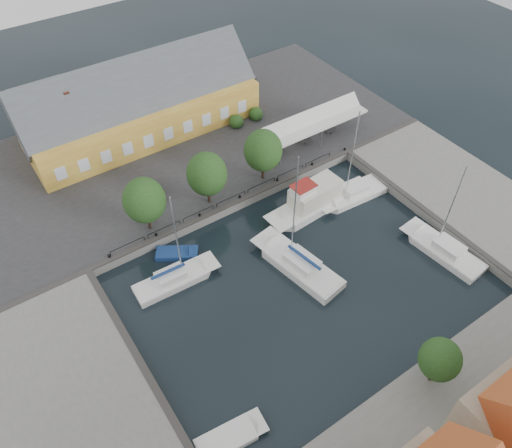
{
  "coord_description": "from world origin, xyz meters",
  "views": [
    {
      "loc": [
        -19.86,
        -23.23,
        37.82
      ],
      "look_at": [
        0.0,
        6.0,
        1.5
      ],
      "focal_mm": 35.0,
      "sensor_mm": 36.0,
      "label": 1
    }
  ],
  "objects_px": {
    "car_silver": "(244,78)",
    "launch_nw": "(176,254)",
    "car_red": "(153,191)",
    "trawler": "(311,203)",
    "center_sailboat": "(298,266)",
    "west_boat_a": "(175,280)",
    "launch_sw": "(230,438)",
    "east_boat_a": "(351,195)",
    "tent_canopy": "(313,122)",
    "warehouse": "(135,107)",
    "east_boat_c": "(443,251)"
  },
  "relations": [
    {
      "from": "car_silver",
      "to": "launch_nw",
      "type": "bearing_deg",
      "value": 134.01
    },
    {
      "from": "car_silver",
      "to": "car_red",
      "type": "height_order",
      "value": "car_silver"
    },
    {
      "from": "car_red",
      "to": "trawler",
      "type": "height_order",
      "value": "trawler"
    },
    {
      "from": "car_red",
      "to": "center_sailboat",
      "type": "xyz_separation_m",
      "value": [
        7.33,
        -16.48,
        -1.24
      ]
    },
    {
      "from": "car_red",
      "to": "west_boat_a",
      "type": "xyz_separation_m",
      "value": [
        -3.37,
        -11.25,
        -1.33
      ]
    },
    {
      "from": "launch_sw",
      "to": "west_boat_a",
      "type": "bearing_deg",
      "value": 77.24
    },
    {
      "from": "car_red",
      "to": "east_boat_a",
      "type": "distance_m",
      "value": 21.88
    },
    {
      "from": "launch_sw",
      "to": "car_silver",
      "type": "bearing_deg",
      "value": 55.47
    },
    {
      "from": "car_silver",
      "to": "tent_canopy",
      "type": "bearing_deg",
      "value": 176.68
    },
    {
      "from": "tent_canopy",
      "to": "car_red",
      "type": "xyz_separation_m",
      "value": [
        -20.5,
        1.9,
        -2.08
      ]
    },
    {
      "from": "warehouse",
      "to": "tent_canopy",
      "type": "relative_size",
      "value": 2.04
    },
    {
      "from": "west_boat_a",
      "to": "launch_nw",
      "type": "bearing_deg",
      "value": 60.76
    },
    {
      "from": "east_boat_c",
      "to": "launch_sw",
      "type": "xyz_separation_m",
      "value": [
        -27.37,
        -3.53,
        -0.17
      ]
    },
    {
      "from": "car_red",
      "to": "trawler",
      "type": "xyz_separation_m",
      "value": [
        13.48,
        -10.67,
        -0.59
      ]
    },
    {
      "from": "trawler",
      "to": "warehouse",
      "type": "bearing_deg",
      "value": 112.93
    },
    {
      "from": "center_sailboat",
      "to": "launch_nw",
      "type": "xyz_separation_m",
      "value": [
        -9.03,
        8.21,
        -0.27
      ]
    },
    {
      "from": "east_boat_a",
      "to": "tent_canopy",
      "type": "bearing_deg",
      "value": 78.18
    },
    {
      "from": "tent_canopy",
      "to": "trawler",
      "type": "bearing_deg",
      "value": -128.68
    },
    {
      "from": "warehouse",
      "to": "launch_sw",
      "type": "height_order",
      "value": "warehouse"
    },
    {
      "from": "tent_canopy",
      "to": "trawler",
      "type": "relative_size",
      "value": 1.34
    },
    {
      "from": "trawler",
      "to": "west_boat_a",
      "type": "distance_m",
      "value": 16.87
    },
    {
      "from": "east_boat_a",
      "to": "launch_nw",
      "type": "xyz_separation_m",
      "value": [
        -20.15,
        3.41,
        -0.17
      ]
    },
    {
      "from": "warehouse",
      "to": "east_boat_c",
      "type": "xyz_separation_m",
      "value": [
        16.62,
        -35.04,
        -4.17
      ]
    },
    {
      "from": "trawler",
      "to": "launch_nw",
      "type": "height_order",
      "value": "trawler"
    },
    {
      "from": "east_boat_a",
      "to": "launch_nw",
      "type": "relative_size",
      "value": 2.73
    },
    {
      "from": "warehouse",
      "to": "west_boat_a",
      "type": "xyz_separation_m",
      "value": [
        -7.27,
        -23.21,
        -4.16
      ]
    },
    {
      "from": "tent_canopy",
      "to": "center_sailboat",
      "type": "distance_m",
      "value": 19.93
    },
    {
      "from": "car_silver",
      "to": "car_red",
      "type": "xyz_separation_m",
      "value": [
        -21.31,
        -14.31,
        -0.01
      ]
    },
    {
      "from": "center_sailboat",
      "to": "west_boat_a",
      "type": "bearing_deg",
      "value": 153.98
    },
    {
      "from": "trawler",
      "to": "launch_sw",
      "type": "distance_m",
      "value": 25.85
    },
    {
      "from": "car_silver",
      "to": "east_boat_a",
      "type": "height_order",
      "value": "east_boat_a"
    },
    {
      "from": "trawler",
      "to": "east_boat_c",
      "type": "height_order",
      "value": "east_boat_c"
    },
    {
      "from": "center_sailboat",
      "to": "west_boat_a",
      "type": "relative_size",
      "value": 1.23
    },
    {
      "from": "car_silver",
      "to": "warehouse",
      "type": "bearing_deg",
      "value": 97.24
    },
    {
      "from": "east_boat_c",
      "to": "launch_nw",
      "type": "bearing_deg",
      "value": 146.31
    },
    {
      "from": "tent_canopy",
      "to": "east_boat_a",
      "type": "bearing_deg",
      "value": -101.82
    },
    {
      "from": "east_boat_a",
      "to": "launch_sw",
      "type": "relative_size",
      "value": 2.15
    },
    {
      "from": "west_boat_a",
      "to": "center_sailboat",
      "type": "bearing_deg",
      "value": -26.02
    },
    {
      "from": "east_boat_a",
      "to": "west_boat_a",
      "type": "relative_size",
      "value": 1.08
    },
    {
      "from": "car_red",
      "to": "east_boat_c",
      "type": "bearing_deg",
      "value": -48.34
    },
    {
      "from": "car_silver",
      "to": "launch_nw",
      "type": "xyz_separation_m",
      "value": [
        -23.01,
        -22.58,
        -1.53
      ]
    },
    {
      "from": "east_boat_c",
      "to": "west_boat_a",
      "type": "relative_size",
      "value": 1.01
    },
    {
      "from": "warehouse",
      "to": "launch_nw",
      "type": "height_order",
      "value": "warehouse"
    },
    {
      "from": "launch_nw",
      "to": "launch_sw",
      "type": "bearing_deg",
      "value": -105.69
    },
    {
      "from": "car_red",
      "to": "trawler",
      "type": "bearing_deg",
      "value": -38.35
    },
    {
      "from": "car_silver",
      "to": "west_boat_a",
      "type": "distance_m",
      "value": 35.56
    },
    {
      "from": "tent_canopy",
      "to": "west_boat_a",
      "type": "height_order",
      "value": "west_boat_a"
    },
    {
      "from": "car_red",
      "to": "launch_sw",
      "type": "relative_size",
      "value": 0.65
    },
    {
      "from": "warehouse",
      "to": "east_boat_c",
      "type": "relative_size",
      "value": 2.54
    },
    {
      "from": "east_boat_a",
      "to": "launch_sw",
      "type": "bearing_deg",
      "value": -149.45
    }
  ]
}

